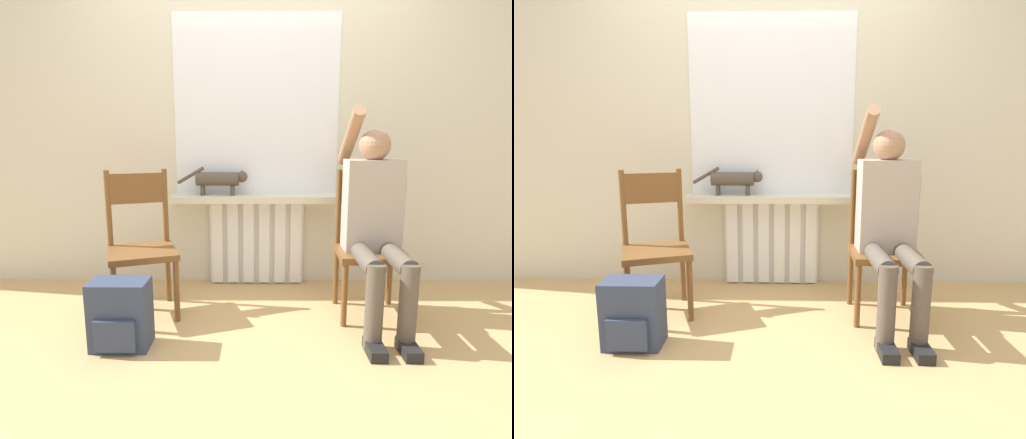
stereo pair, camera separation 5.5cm
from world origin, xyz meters
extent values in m
plane|color=tan|center=(0.00, 0.00, 0.00)|extent=(12.00, 12.00, 0.00)
cube|color=beige|center=(0.00, 1.23, 1.35)|extent=(7.00, 0.06, 2.70)
cube|color=white|center=(0.00, 1.16, 0.33)|extent=(0.73, 0.05, 0.66)
cube|color=white|center=(-0.30, 1.12, 0.33)|extent=(0.08, 0.03, 0.63)
cube|color=white|center=(-0.18, 1.12, 0.33)|extent=(0.08, 0.03, 0.63)
cube|color=white|center=(-0.06, 1.12, 0.33)|extent=(0.08, 0.03, 0.63)
cube|color=white|center=(0.06, 1.12, 0.33)|extent=(0.08, 0.03, 0.63)
cube|color=white|center=(0.18, 1.12, 0.33)|extent=(0.08, 0.03, 0.63)
cube|color=white|center=(0.30, 1.12, 0.33)|extent=(0.08, 0.03, 0.63)
cube|color=beige|center=(0.00, 1.09, 0.68)|extent=(1.28, 0.22, 0.05)
cube|color=white|center=(0.00, 1.20, 1.37)|extent=(1.23, 0.01, 1.32)
cube|color=brown|center=(-0.73, 0.53, 0.41)|extent=(0.53, 0.53, 0.04)
cylinder|color=brown|center=(-0.84, 0.29, 0.20)|extent=(0.04, 0.04, 0.39)
cylinder|color=brown|center=(-0.49, 0.42, 0.20)|extent=(0.04, 0.04, 0.39)
cylinder|color=brown|center=(-0.96, 0.64, 0.20)|extent=(0.04, 0.04, 0.39)
cylinder|color=brown|center=(-0.62, 0.76, 0.20)|extent=(0.04, 0.04, 0.39)
cylinder|color=brown|center=(-0.96, 0.64, 0.68)|extent=(0.04, 0.04, 0.50)
cylinder|color=brown|center=(-0.62, 0.76, 0.68)|extent=(0.04, 0.04, 0.50)
cube|color=brown|center=(-0.79, 0.70, 0.81)|extent=(0.36, 0.15, 0.20)
cube|color=brown|center=(0.73, 0.53, 0.41)|extent=(0.43, 0.43, 0.04)
cylinder|color=brown|center=(0.54, 0.35, 0.20)|extent=(0.04, 0.04, 0.39)
cylinder|color=brown|center=(0.90, 0.34, 0.20)|extent=(0.04, 0.04, 0.39)
cylinder|color=brown|center=(0.55, 0.72, 0.20)|extent=(0.04, 0.04, 0.39)
cylinder|color=brown|center=(0.92, 0.70, 0.20)|extent=(0.04, 0.04, 0.39)
cylinder|color=brown|center=(0.55, 0.72, 0.68)|extent=(0.04, 0.04, 0.50)
cylinder|color=brown|center=(0.92, 0.70, 0.68)|extent=(0.04, 0.04, 0.50)
cube|color=brown|center=(0.73, 0.71, 0.81)|extent=(0.38, 0.04, 0.20)
cylinder|color=brown|center=(0.64, 0.30, 0.45)|extent=(0.11, 0.49, 0.11)
cylinder|color=brown|center=(0.82, 0.30, 0.45)|extent=(0.11, 0.49, 0.11)
cylinder|color=brown|center=(0.64, 0.06, 0.24)|extent=(0.10, 0.10, 0.48)
cylinder|color=brown|center=(0.82, 0.06, 0.24)|extent=(0.10, 0.10, 0.48)
cube|color=black|center=(0.64, 0.00, 0.03)|extent=(0.09, 0.20, 0.06)
cube|color=black|center=(0.82, 0.00, 0.03)|extent=(0.09, 0.20, 0.06)
cube|color=#AD9E93|center=(0.73, 0.55, 0.72)|extent=(0.34, 0.20, 0.57)
sphere|color=#A87A5B|center=(0.73, 0.55, 1.09)|extent=(0.19, 0.19, 0.19)
cylinder|color=#A87A5B|center=(0.61, 0.68, 1.14)|extent=(0.08, 0.50, 0.38)
cylinder|color=#AD9E93|center=(0.88, 0.51, 0.69)|extent=(0.08, 0.08, 0.45)
cylinder|color=#4C4238|center=(-0.29, 1.10, 0.83)|extent=(0.32, 0.10, 0.10)
sphere|color=#4C4238|center=(-0.11, 1.10, 0.85)|extent=(0.08, 0.08, 0.08)
cone|color=#4C4238|center=(-0.11, 1.08, 0.88)|extent=(0.03, 0.03, 0.03)
cone|color=#4C4238|center=(-0.11, 1.12, 0.88)|extent=(0.03, 0.03, 0.03)
cylinder|color=#4C4238|center=(-0.18, 1.07, 0.74)|extent=(0.03, 0.03, 0.07)
cylinder|color=#4C4238|center=(-0.18, 1.12, 0.74)|extent=(0.03, 0.03, 0.07)
cylinder|color=#4C4238|center=(-0.40, 1.07, 0.74)|extent=(0.03, 0.03, 0.07)
cylinder|color=#4C4238|center=(-0.40, 1.12, 0.74)|extent=(0.03, 0.03, 0.07)
cylinder|color=#4C4238|center=(-0.49, 1.10, 0.86)|extent=(0.21, 0.03, 0.13)
cube|color=#333D56|center=(-0.74, 0.09, 0.19)|extent=(0.31, 0.20, 0.38)
cube|color=#333D56|center=(-0.74, -0.03, 0.11)|extent=(0.22, 0.03, 0.17)
camera|label=1|loc=(0.02, -2.10, 1.14)|focal=30.00mm
camera|label=2|loc=(0.07, -2.10, 1.14)|focal=30.00mm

